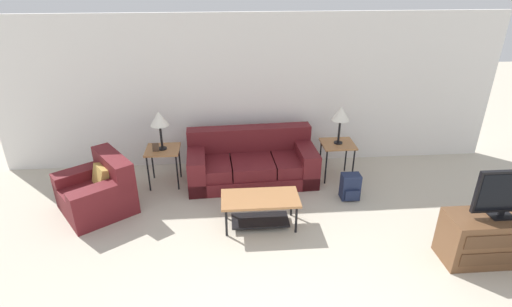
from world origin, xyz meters
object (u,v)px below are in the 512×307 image
at_px(side_table_right, 338,147).
at_px(backpack, 350,187).
at_px(couch, 251,163).
at_px(table_lamp_left, 159,119).
at_px(television, 508,192).
at_px(armchair, 98,192).
at_px(side_table_left, 163,153).
at_px(table_lamp_right, 341,114).
at_px(tv_console, 493,237).
at_px(coffee_table, 260,205).

height_order(side_table_right, backpack, side_table_right).
bearing_deg(couch, table_lamp_left, -178.14).
bearing_deg(table_lamp_left, side_table_right, 0.00).
distance_m(table_lamp_left, television, 4.71).
height_order(armchair, television, television).
bearing_deg(side_table_left, side_table_right, 0.00).
bearing_deg(backpack, side_table_left, 166.68).
xyz_separation_m(couch, table_lamp_right, (1.42, -0.05, 0.83)).
bearing_deg(backpack, tv_console, -48.94).
bearing_deg(side_table_right, coffee_table, -137.58).
xyz_separation_m(table_lamp_left, backpack, (2.88, -0.68, -0.93)).
relative_size(armchair, side_table_right, 2.05).
bearing_deg(side_table_right, television, -58.20).
height_order(coffee_table, backpack, coffee_table).
xyz_separation_m(table_lamp_left, tv_console, (4.18, -2.17, -0.82)).
height_order(couch, armchair, couch).
bearing_deg(television, couch, 141.25).
bearing_deg(table_lamp_left, television, -27.48).
xyz_separation_m(side_table_right, television, (1.35, -2.17, 0.38)).
distance_m(side_table_left, tv_console, 4.71).
relative_size(side_table_left, backpack, 1.55).
distance_m(armchair, table_lamp_right, 3.85).
bearing_deg(side_table_left, coffee_table, -41.35).
bearing_deg(table_lamp_right, backpack, -86.04).
bearing_deg(tv_console, table_lamp_left, 152.51).
height_order(table_lamp_left, television, table_lamp_left).
xyz_separation_m(side_table_left, table_lamp_right, (2.83, -0.00, 0.57)).
distance_m(coffee_table, table_lamp_right, 2.04).
bearing_deg(couch, side_table_right, -1.85).
distance_m(couch, tv_console, 3.54).
bearing_deg(table_lamp_right, table_lamp_left, 180.00).
xyz_separation_m(couch, side_table_left, (-1.41, -0.05, 0.27)).
xyz_separation_m(table_lamp_right, backpack, (0.05, -0.68, -0.93)).
bearing_deg(couch, tv_console, -38.75).
bearing_deg(table_lamp_right, side_table_left, 180.00).
xyz_separation_m(coffee_table, side_table_right, (1.39, 1.27, 0.23)).
distance_m(table_lamp_left, table_lamp_right, 2.83).
height_order(armchair, side_table_left, armchair).
height_order(side_table_left, backpack, side_table_left).
height_order(tv_console, backpack, tv_console).
relative_size(couch, television, 2.77).
bearing_deg(backpack, table_lamp_left, 166.68).
xyz_separation_m(armchair, tv_console, (5.04, -1.49, 0.02)).
xyz_separation_m(side_table_right, tv_console, (1.35, -2.17, -0.25)).
xyz_separation_m(side_table_left, table_lamp_left, (0.00, -0.00, 0.57)).
height_order(side_table_right, table_lamp_right, table_lamp_right).
xyz_separation_m(side_table_left, television, (4.18, -2.17, 0.38)).
bearing_deg(side_table_right, table_lamp_left, -180.00).
bearing_deg(couch, coffee_table, -88.73).
distance_m(armchair, television, 5.30).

